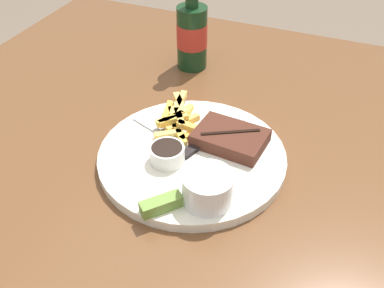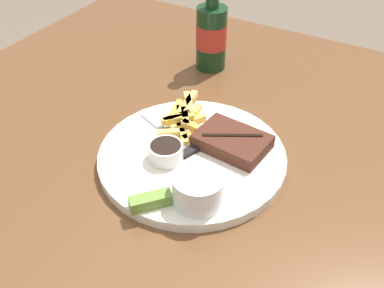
% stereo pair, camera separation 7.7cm
% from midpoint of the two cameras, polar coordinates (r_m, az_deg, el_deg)
% --- Properties ---
extents(dining_table, '(1.24, 1.18, 0.78)m').
position_cam_midpoint_polar(dining_table, '(0.85, 2.61, -6.28)').
color(dining_table, brown).
rests_on(dining_table, ground_plane).
extents(dinner_plate, '(0.33, 0.33, 0.02)m').
position_cam_midpoint_polar(dinner_plate, '(0.79, 2.79, -1.75)').
color(dinner_plate, silver).
rests_on(dinner_plate, dining_table).
extents(steak_portion, '(0.13, 0.10, 0.03)m').
position_cam_midpoint_polar(steak_portion, '(0.79, 7.89, 0.25)').
color(steak_portion, '#472319').
rests_on(steak_portion, dinner_plate).
extents(fries_pile, '(0.11, 0.14, 0.02)m').
position_cam_midpoint_polar(fries_pile, '(0.84, 1.64, 3.14)').
color(fries_pile, gold).
rests_on(fries_pile, dinner_plate).
extents(coleslaw_cup, '(0.08, 0.08, 0.05)m').
position_cam_midpoint_polar(coleslaw_cup, '(0.68, 4.05, -5.69)').
color(coleslaw_cup, white).
rests_on(coleslaw_cup, dinner_plate).
extents(dipping_sauce_cup, '(0.06, 0.06, 0.03)m').
position_cam_midpoint_polar(dipping_sauce_cup, '(0.76, -0.46, -1.06)').
color(dipping_sauce_cup, silver).
rests_on(dipping_sauce_cup, dinner_plate).
extents(pickle_spear, '(0.06, 0.06, 0.02)m').
position_cam_midpoint_polar(pickle_spear, '(0.68, -2.06, -7.38)').
color(pickle_spear, olive).
rests_on(pickle_spear, dinner_plate).
extents(fork_utensil, '(0.13, 0.06, 0.00)m').
position_cam_midpoint_polar(fork_utensil, '(0.83, -1.20, 1.86)').
color(fork_utensil, '#B7B7BC').
rests_on(fork_utensil, dinner_plate).
extents(knife_utensil, '(0.07, 0.16, 0.01)m').
position_cam_midpoint_polar(knife_utensil, '(0.80, 5.29, 0.22)').
color(knife_utensil, '#B7B7BC').
rests_on(knife_utensil, dinner_plate).
extents(beer_bottle, '(0.07, 0.07, 0.23)m').
position_cam_midpoint_polar(beer_bottle, '(1.03, 4.67, 13.69)').
color(beer_bottle, '#143319').
rests_on(beer_bottle, dining_table).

